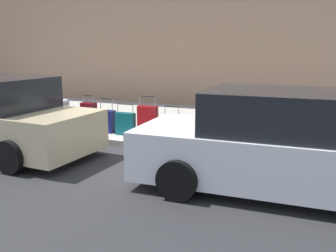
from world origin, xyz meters
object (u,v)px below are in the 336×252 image
Objects in this scene: bollard_post at (40,113)px; parked_car_white_0 at (286,146)px; suitcase_maroon_1 at (241,131)px; suitcase_red_5 at (148,122)px; parking_meter at (313,111)px; suitcase_silver_4 at (172,127)px; suitcase_maroon_8 at (89,117)px; suitcase_olive_2 at (217,129)px; fire_hydrant at (66,113)px; suitcase_navy_0 at (265,131)px; suitcase_black_3 at (195,129)px; suitcase_teal_6 at (126,124)px; suitcase_navy_7 at (107,121)px.

parked_car_white_0 reaches higher than bollard_post.
suitcase_maroon_1 is 2.24m from suitcase_red_5.
suitcase_silver_4 is at bearing 3.87° from parking_meter.
suitcase_maroon_8 is 5.50m from parked_car_white_0.
suitcase_maroon_1 is 1.12× the size of suitcase_olive_2.
fire_hydrant is 0.17× the size of parked_car_white_0.
parking_meter is (-1.96, -0.29, 0.47)m from suitcase_olive_2.
suitcase_maroon_1 is 0.21× the size of parked_car_white_0.
suitcase_navy_0 is 5.94m from bollard_post.
suitcase_silver_4 is (0.57, 0.04, 0.02)m from suitcase_black_3.
suitcase_navy_0 reaches higher than suitcase_black_3.
suitcase_maroon_1 is 1.10m from suitcase_black_3.
fire_hydrant is (1.83, -0.06, 0.14)m from suitcase_teal_6.
suitcase_red_5 reaches higher than fire_hydrant.
suitcase_teal_6 is 1.13m from suitcase_maroon_8.
parking_meter is (-3.10, -0.21, 0.54)m from suitcase_silver_4.
bollard_post is at bearing 2.06° from suitcase_navy_0.
suitcase_maroon_1 reaches higher than suitcase_teal_6.
suitcase_red_5 reaches higher than bollard_post.
suitcase_red_5 is at bearing 0.69° from suitcase_maroon_1.
suitcase_black_3 is at bearing -176.96° from bollard_post.
bollard_post is (1.45, 0.17, 0.01)m from suitcase_maroon_8.
suitcase_black_3 is 0.12× the size of parked_car_white_0.
suitcase_maroon_8 reaches higher than suitcase_olive_2.
parked_car_white_0 is (-5.09, 2.08, 0.25)m from suitcase_maroon_8.
suitcase_red_5 is (2.24, 0.03, 0.04)m from suitcase_maroon_1.
suitcase_teal_6 reaches higher than suitcase_navy_0.
suitcase_maroon_8 reaches higher than suitcase_black_3.
suitcase_maroon_1 is at bearing 178.68° from suitcase_navy_7.
suitcase_navy_7 is 0.54m from suitcase_maroon_8.
suitcase_navy_7 reaches higher than suitcase_teal_6.
fire_hydrant is (3.59, 0.08, 0.15)m from suitcase_black_3.
parked_car_white_0 reaches higher than suitcase_navy_7.
suitcase_silver_4 is 0.62× the size of parking_meter.
suitcase_maroon_8 is at bearing -178.30° from fire_hydrant.
suitcase_maroon_8 reaches higher than suitcase_teal_6.
suitcase_olive_2 is 1.72m from suitcase_red_5.
suitcase_navy_7 reaches higher than suitcase_silver_4.
suitcase_black_3 is 1.16m from suitcase_red_5.
suitcase_olive_2 is 3.45m from suitcase_maroon_8.
parking_meter is at bearing -168.22° from suitcase_maroon_1.
suitcase_black_3 is 2.36m from suitcase_navy_7.
suitcase_red_5 is at bearing 11.48° from suitcase_silver_4.
suitcase_navy_7 is at bearing -5.03° from suitcase_red_5.
suitcase_red_5 is 1.15× the size of suitcase_navy_7.
parking_meter is at bearing -176.13° from suitcase_silver_4.
suitcase_silver_4 is 1.03× the size of bollard_post.
suitcase_silver_4 is at bearing -179.23° from fire_hydrant.
suitcase_navy_0 is 1.31× the size of suitcase_black_3.
parked_car_white_0 is at bearing 135.79° from suitcase_black_3.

